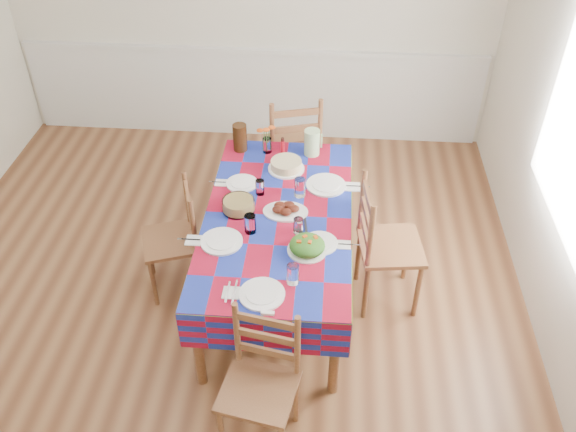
% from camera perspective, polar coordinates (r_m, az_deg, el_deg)
% --- Properties ---
extents(room, '(4.58, 5.08, 2.78)m').
position_cam_1_polar(room, '(3.55, -8.81, 5.63)').
color(room, brown).
rests_on(room, ground).
extents(wainscot, '(4.41, 0.06, 0.92)m').
position_cam_1_polar(wainscot, '(6.09, -3.29, 11.66)').
color(wainscot, silver).
rests_on(wainscot, room).
extents(dining_table, '(0.99, 1.84, 0.72)m').
position_cam_1_polar(dining_table, '(4.13, -0.92, -0.74)').
color(dining_table, brown).
rests_on(dining_table, room).
extents(setting_near_head, '(0.44, 0.29, 0.13)m').
position_cam_1_polar(setting_near_head, '(3.54, -1.49, -6.61)').
color(setting_near_head, white).
rests_on(setting_near_head, dining_table).
extents(setting_left_near, '(0.49, 0.29, 0.13)m').
position_cam_1_polar(setting_left_near, '(3.89, -5.35, -1.75)').
color(setting_left_near, white).
rests_on(setting_left_near, dining_table).
extents(setting_left_far, '(0.41, 0.25, 0.11)m').
position_cam_1_polar(setting_left_far, '(4.32, -3.80, 2.95)').
color(setting_left_far, white).
rests_on(setting_left_far, dining_table).
extents(setting_right_near, '(0.43, 0.25, 0.11)m').
position_cam_1_polar(setting_right_near, '(3.87, 2.34, -1.95)').
color(setting_right_near, white).
rests_on(setting_right_near, dining_table).
extents(setting_right_far, '(0.53, 0.31, 0.14)m').
position_cam_1_polar(setting_right_far, '(4.29, 2.79, 2.84)').
color(setting_right_far, white).
rests_on(setting_right_far, dining_table).
extents(meat_platter, '(0.31, 0.22, 0.06)m').
position_cam_1_polar(meat_platter, '(4.08, -0.25, 0.60)').
color(meat_platter, white).
rests_on(meat_platter, dining_table).
extents(salad_platter, '(0.25, 0.25, 0.10)m').
position_cam_1_polar(salad_platter, '(3.78, 1.80, -2.81)').
color(salad_platter, white).
rests_on(salad_platter, dining_table).
extents(pasta_bowl, '(0.22, 0.22, 0.08)m').
position_cam_1_polar(pasta_bowl, '(4.11, -4.66, 1.03)').
color(pasta_bowl, white).
rests_on(pasta_bowl, dining_table).
extents(cake, '(0.27, 0.27, 0.07)m').
position_cam_1_polar(cake, '(4.49, -0.17, 4.76)').
color(cake, white).
rests_on(cake, dining_table).
extents(serving_utensils, '(0.12, 0.27, 0.01)m').
position_cam_1_polar(serving_utensils, '(3.97, 1.35, -1.09)').
color(serving_utensils, black).
rests_on(serving_utensils, dining_table).
extents(flower_vase, '(0.14, 0.12, 0.23)m').
position_cam_1_polar(flower_vase, '(4.66, -2.00, 6.99)').
color(flower_vase, white).
rests_on(flower_vase, dining_table).
extents(hot_sauce, '(0.03, 0.03, 0.13)m').
position_cam_1_polar(hot_sauce, '(4.66, -0.51, 6.63)').
color(hot_sauce, '#B30E1C').
rests_on(hot_sauce, dining_table).
extents(green_pitcher, '(0.12, 0.12, 0.20)m').
position_cam_1_polar(green_pitcher, '(4.63, 2.26, 6.90)').
color(green_pitcher, '#ADD596').
rests_on(green_pitcher, dining_table).
extents(tea_pitcher, '(0.11, 0.11, 0.22)m').
position_cam_1_polar(tea_pitcher, '(4.69, -4.52, 7.34)').
color(tea_pitcher, '#321B0B').
rests_on(tea_pitcher, dining_table).
extents(name_card, '(0.08, 0.02, 0.02)m').
position_cam_1_polar(name_card, '(3.43, -1.91, -9.07)').
color(name_card, white).
rests_on(name_card, dining_table).
extents(chair_near, '(0.47, 0.45, 0.91)m').
position_cam_1_polar(chair_near, '(3.48, -2.57, -15.46)').
color(chair_near, brown).
rests_on(chair_near, room).
extents(chair_far, '(0.55, 0.53, 1.02)m').
position_cam_1_polar(chair_far, '(5.13, 0.43, 6.30)').
color(chair_far, brown).
rests_on(chair_far, room).
extents(chair_left, '(0.48, 0.49, 0.88)m').
position_cam_1_polar(chair_left, '(4.38, -10.49, -2.17)').
color(chair_left, brown).
rests_on(chair_left, room).
extents(chair_right, '(0.47, 0.49, 1.00)m').
position_cam_1_polar(chair_right, '(4.22, 8.99, -2.80)').
color(chair_right, brown).
rests_on(chair_right, room).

